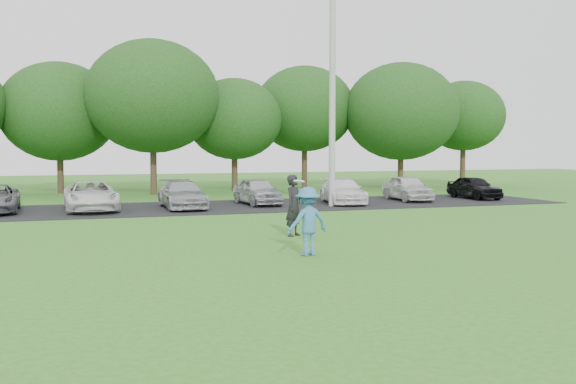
% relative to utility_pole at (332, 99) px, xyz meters
% --- Properties ---
extents(ground, '(100.00, 100.00, 0.00)m').
position_rel_utility_pole_xyz_m(ground, '(-4.74, -11.63, -4.81)').
color(ground, '#2F7220').
rests_on(ground, ground).
extents(parking_lot, '(32.00, 6.50, 0.03)m').
position_rel_utility_pole_xyz_m(parking_lot, '(-4.74, 1.37, -4.79)').
color(parking_lot, black).
rests_on(parking_lot, ground).
extents(utility_pole, '(0.28, 0.28, 9.61)m').
position_rel_utility_pole_xyz_m(utility_pole, '(0.00, 0.00, 0.00)').
color(utility_pole, '#A6A6A0').
rests_on(utility_pole, ground).
extents(frisbee_player, '(1.19, 0.82, 1.89)m').
position_rel_utility_pole_xyz_m(frisbee_player, '(-5.46, -11.86, -3.96)').
color(frisbee_player, teal).
rests_on(frisbee_player, ground).
extents(camera_bystander, '(0.80, 0.76, 1.84)m').
position_rel_utility_pole_xyz_m(camera_bystander, '(-4.67, -8.49, -3.89)').
color(camera_bystander, black).
rests_on(camera_bystander, ground).
extents(parked_cars, '(27.75, 4.72, 1.26)m').
position_rel_utility_pole_xyz_m(parked_cars, '(-5.49, 1.36, -4.18)').
color(parked_cars, white).
rests_on(parked_cars, parking_lot).
extents(tree_row, '(42.39, 9.85, 8.64)m').
position_rel_utility_pole_xyz_m(tree_row, '(-3.23, 11.13, 0.10)').
color(tree_row, '#38281C').
rests_on(tree_row, ground).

